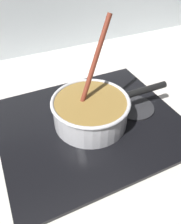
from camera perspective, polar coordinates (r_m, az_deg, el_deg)
ground at (r=0.59m, az=0.88°, el=-20.80°), size 2.40×1.60×0.04m
hob_plate at (r=0.72m, az=0.00°, el=-2.86°), size 0.56×0.48×0.01m
burner_ring at (r=0.71m, az=0.00°, el=-2.28°), size 0.18×0.18×0.01m
spare_burner at (r=0.78m, az=11.01°, el=1.19°), size 0.13×0.13×0.01m
cooking_pan at (r=0.68m, az=0.15°, el=0.43°), size 0.39×0.24×0.30m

